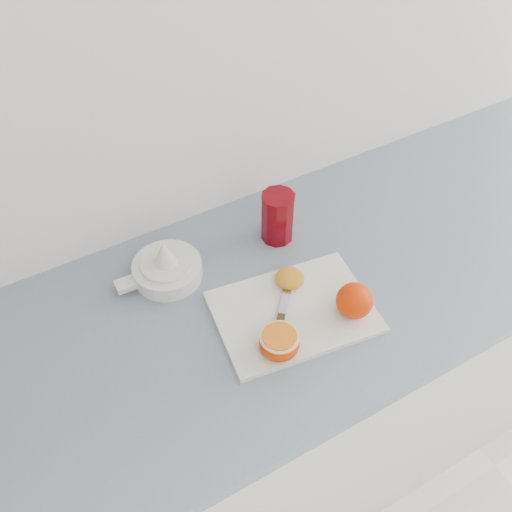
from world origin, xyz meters
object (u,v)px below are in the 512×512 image
object	(u,v)px
counter	(262,401)
red_tumbler	(278,218)
cutting_board	(294,312)
citrus_juicer	(166,267)
half_orange	(279,343)

from	to	relation	value
counter	red_tumbler	xyz separation A→B (m)	(0.12, 0.14, 0.50)
cutting_board	red_tumbler	xyz separation A→B (m)	(0.09, 0.21, 0.05)
citrus_juicer	red_tumbler	world-z (taller)	red_tumbler
half_orange	cutting_board	bearing A→B (deg)	41.50
cutting_board	half_orange	distance (m)	0.11
counter	half_orange	size ratio (longest dim) A/B	33.32
cutting_board	red_tumbler	world-z (taller)	red_tumbler
counter	red_tumbler	bearing A→B (deg)	50.17
citrus_juicer	red_tumbler	xyz separation A→B (m)	(0.27, -0.01, 0.03)
citrus_juicer	half_orange	bearing A→B (deg)	-69.74
counter	cutting_board	xyz separation A→B (m)	(0.03, -0.07, 0.45)
citrus_juicer	red_tumbler	bearing A→B (deg)	-2.80
counter	cutting_board	distance (m)	0.46
cutting_board	half_orange	world-z (taller)	half_orange
counter	half_orange	xyz separation A→B (m)	(-0.05, -0.14, 0.48)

